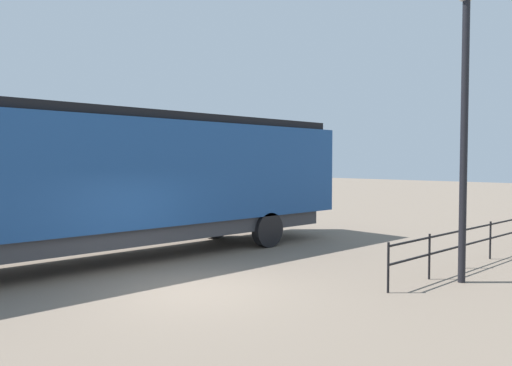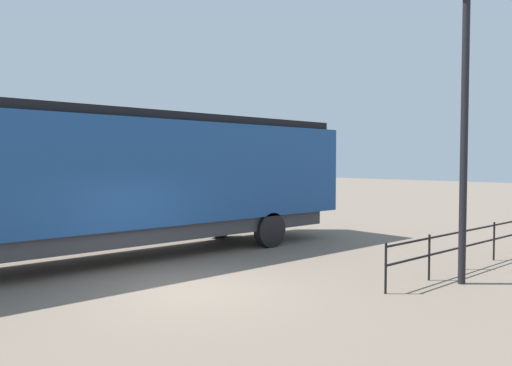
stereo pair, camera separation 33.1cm
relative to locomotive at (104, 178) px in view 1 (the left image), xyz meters
name	(u,v)px [view 1 (the left image)]	position (x,y,z in m)	size (l,w,h in m)	color
ground_plane	(190,290)	(3.91, -0.01, -2.28)	(120.00, 120.00, 0.00)	#756656
locomotive	(104,178)	(0.00, 0.00, 0.00)	(2.94, 16.97, 4.05)	navy
lamp_post	(465,71)	(7.54, 4.81, 2.41)	(0.52, 0.52, 6.72)	black
platform_fence	(490,235)	(6.90, 8.00, -1.59)	(0.05, 10.39, 1.05)	black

